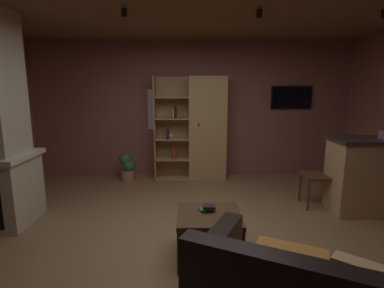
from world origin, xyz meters
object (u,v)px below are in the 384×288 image
(table_book_0, at_px, (205,209))
(coffee_table, at_px, (209,222))
(table_book_1, at_px, (210,207))
(wall_mounted_tv, at_px, (291,97))
(dining_chair, at_px, (323,171))
(potted_floor_plant, at_px, (127,167))
(kitchen_bar_counter, at_px, (382,175))
(table_book_2, at_px, (209,206))
(bookshelf_cabinet, at_px, (203,129))

(table_book_0, bearing_deg, coffee_table, -64.29)
(table_book_1, bearing_deg, wall_mounted_tv, 58.77)
(table_book_0, height_order, wall_mounted_tv, wall_mounted_tv)
(dining_chair, relative_size, potted_floor_plant, 1.78)
(kitchen_bar_counter, distance_m, coffee_table, 2.73)
(table_book_1, relative_size, potted_floor_plant, 0.21)
(kitchen_bar_counter, distance_m, table_book_2, 2.70)
(table_book_1, bearing_deg, kitchen_bar_counter, 23.44)
(dining_chair, xyz_separation_m, wall_mounted_tv, (0.03, 1.64, 1.01))
(kitchen_bar_counter, height_order, dining_chair, kitchen_bar_counter)
(table_book_1, relative_size, dining_chair, 0.12)
(table_book_1, height_order, table_book_2, table_book_2)
(coffee_table, relative_size, wall_mounted_tv, 0.81)
(table_book_0, height_order, dining_chair, dining_chair)
(table_book_1, distance_m, potted_floor_plant, 2.90)
(kitchen_bar_counter, xyz_separation_m, table_book_2, (-2.47, -1.09, 0.01))
(table_book_2, height_order, wall_mounted_tv, wall_mounted_tv)
(coffee_table, height_order, table_book_2, table_book_2)
(dining_chair, height_order, potted_floor_plant, dining_chair)
(wall_mounted_tv, bearing_deg, potted_floor_plant, -173.03)
(bookshelf_cabinet, height_order, potted_floor_plant, bookshelf_cabinet)
(dining_chair, height_order, wall_mounted_tv, wall_mounted_tv)
(table_book_2, bearing_deg, coffee_table, -92.06)
(wall_mounted_tv, bearing_deg, coffee_table, -120.71)
(table_book_2, xyz_separation_m, potted_floor_plant, (-1.37, 2.56, -0.28))
(coffee_table, height_order, table_book_0, table_book_0)
(table_book_1, xyz_separation_m, potted_floor_plant, (-1.38, 2.54, -0.26))
(table_book_0, bearing_deg, table_book_1, 0.80)
(dining_chair, xyz_separation_m, potted_floor_plant, (-3.12, 1.26, -0.27))
(table_book_2, height_order, dining_chair, dining_chair)
(bookshelf_cabinet, height_order, wall_mounted_tv, bookshelf_cabinet)
(dining_chair, bearing_deg, table_book_2, -143.43)
(kitchen_bar_counter, height_order, table_book_1, kitchen_bar_counter)
(potted_floor_plant, bearing_deg, bookshelf_cabinet, 6.98)
(table_book_0, xyz_separation_m, table_book_1, (0.05, 0.00, 0.02))
(bookshelf_cabinet, height_order, table_book_2, bookshelf_cabinet)
(table_book_2, bearing_deg, potted_floor_plant, 118.11)
(bookshelf_cabinet, height_order, kitchen_bar_counter, bookshelf_cabinet)
(potted_floor_plant, distance_m, wall_mounted_tv, 3.42)
(table_book_0, distance_m, table_book_1, 0.05)
(dining_chair, distance_m, wall_mounted_tv, 1.93)
(table_book_1, distance_m, wall_mounted_tv, 3.57)
(bookshelf_cabinet, xyz_separation_m, potted_floor_plant, (-1.42, -0.17, -0.70))
(dining_chair, bearing_deg, table_book_0, -144.54)
(kitchen_bar_counter, relative_size, wall_mounted_tv, 1.82)
(kitchen_bar_counter, relative_size, table_book_1, 13.32)
(potted_floor_plant, xyz_separation_m, wall_mounted_tv, (3.15, 0.38, 1.29))
(coffee_table, relative_size, table_book_2, 5.08)
(table_book_2, bearing_deg, table_book_0, 148.91)
(wall_mounted_tv, bearing_deg, dining_chair, -90.93)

